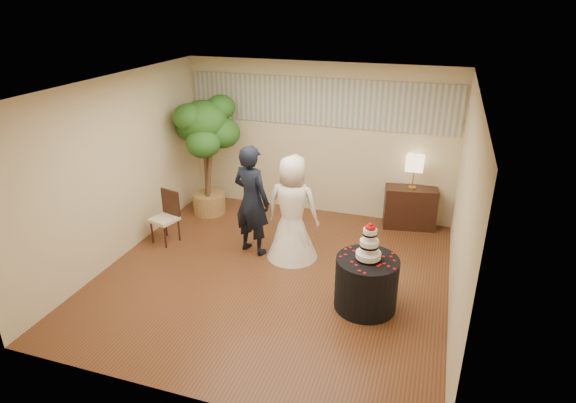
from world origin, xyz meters
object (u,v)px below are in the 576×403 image
(wedding_cake, at_px, (369,241))
(ficus_tree, at_px, (206,156))
(cake_table, at_px, (366,283))
(side_chair, at_px, (164,218))
(groom, at_px, (252,200))
(console, at_px, (410,208))
(bride, at_px, (292,208))
(table_lamp, at_px, (414,172))

(wedding_cake, bearing_deg, ficus_tree, 147.93)
(wedding_cake, bearing_deg, cake_table, 0.00)
(wedding_cake, bearing_deg, side_chair, 167.18)
(groom, height_order, console, groom)
(groom, bearing_deg, cake_table, 171.75)
(bride, bearing_deg, console, -135.46)
(wedding_cake, height_order, side_chair, wedding_cake)
(wedding_cake, bearing_deg, groom, 154.37)
(bride, xyz_separation_m, side_chair, (-2.17, -0.20, -0.40))
(wedding_cake, relative_size, ficus_tree, 0.23)
(table_lamp, height_order, side_chair, table_lamp)
(ficus_tree, relative_size, side_chair, 2.57)
(cake_table, bearing_deg, table_lamp, 82.73)
(bride, distance_m, wedding_cake, 1.67)
(cake_table, height_order, table_lamp, table_lamp)
(table_lamp, distance_m, side_chair, 4.31)
(groom, height_order, wedding_cake, groom)
(bride, height_order, table_lamp, bride)
(cake_table, relative_size, wedding_cake, 1.59)
(groom, bearing_deg, ficus_tree, -22.77)
(groom, relative_size, side_chair, 2.03)
(wedding_cake, bearing_deg, bride, 143.32)
(groom, xyz_separation_m, side_chair, (-1.52, -0.16, -0.45))
(groom, distance_m, cake_table, 2.27)
(wedding_cake, xyz_separation_m, ficus_tree, (-3.34, 2.09, 0.15))
(side_chair, bearing_deg, table_lamp, 41.14)
(console, bearing_deg, groom, -153.56)
(cake_table, xyz_separation_m, side_chair, (-3.51, 0.80, 0.08))
(ficus_tree, bearing_deg, console, 8.57)
(ficus_tree, bearing_deg, bride, -28.72)
(ficus_tree, bearing_deg, cake_table, -32.07)
(groom, distance_m, side_chair, 1.59)
(cake_table, height_order, wedding_cake, wedding_cake)
(console, height_order, side_chair, side_chair)
(bride, relative_size, ficus_tree, 0.74)
(side_chair, bearing_deg, groom, 21.39)
(groom, distance_m, table_lamp, 2.88)
(table_lamp, bearing_deg, bride, -135.31)
(table_lamp, distance_m, ficus_tree, 3.72)
(bride, height_order, ficus_tree, ficus_tree)
(cake_table, distance_m, console, 2.67)
(table_lamp, bearing_deg, ficus_tree, -171.43)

